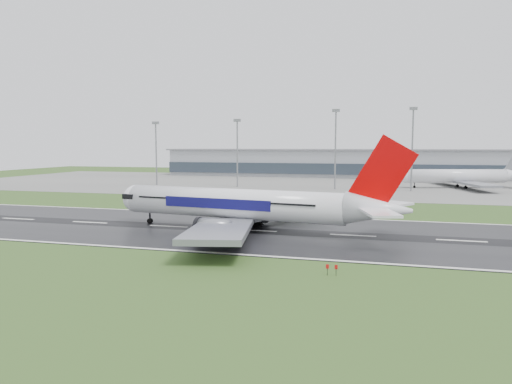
% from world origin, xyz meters
% --- Properties ---
extents(ground, '(520.00, 520.00, 0.00)m').
position_xyz_m(ground, '(0.00, 0.00, 0.00)').
color(ground, '#2B4A1B').
rests_on(ground, ground).
extents(runway, '(400.00, 45.00, 0.10)m').
position_xyz_m(runway, '(0.00, 0.00, 0.05)').
color(runway, black).
rests_on(runway, ground).
extents(apron, '(400.00, 130.00, 0.08)m').
position_xyz_m(apron, '(0.00, 125.00, 0.04)').
color(apron, slate).
rests_on(apron, ground).
extents(terminal, '(240.00, 36.00, 15.00)m').
position_xyz_m(terminal, '(0.00, 185.00, 7.50)').
color(terminal, '#92959C').
rests_on(terminal, ground).
extents(main_airliner, '(71.63, 69.03, 18.87)m').
position_xyz_m(main_airliner, '(-20.76, -0.92, 9.54)').
color(main_airliner, white).
rests_on(main_airliner, runway).
extents(parked_airliner, '(66.72, 64.11, 16.08)m').
position_xyz_m(parked_airliner, '(36.12, 120.36, 8.12)').
color(parked_airliner, silver).
rests_on(parked_airliner, apron).
extents(floodmast_0, '(0.64, 0.64, 27.35)m').
position_xyz_m(floodmast_0, '(-94.33, 100.00, 13.67)').
color(floodmast_0, gray).
rests_on(floodmast_0, ground).
extents(floodmast_1, '(0.64, 0.64, 27.93)m').
position_xyz_m(floodmast_1, '(-55.98, 100.00, 13.97)').
color(floodmast_1, gray).
rests_on(floodmast_1, ground).
extents(floodmast_2, '(0.64, 0.64, 31.28)m').
position_xyz_m(floodmast_2, '(-14.26, 100.00, 15.64)').
color(floodmast_2, gray).
rests_on(floodmast_2, ground).
extents(floodmast_3, '(0.64, 0.64, 31.45)m').
position_xyz_m(floodmast_3, '(15.38, 100.00, 15.73)').
color(floodmast_3, gray).
rests_on(floodmast_3, ground).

